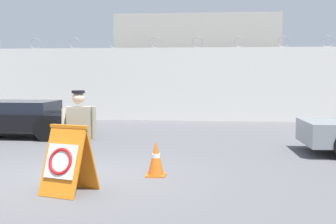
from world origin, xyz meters
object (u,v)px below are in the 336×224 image
traffic_cone_near (156,159)px  parked_car_front_coupe (13,118)px  barricade_sign (67,160)px  security_guard (79,134)px

traffic_cone_near → parked_car_front_coupe: parked_car_front_coupe is taller
barricade_sign → traffic_cone_near: (1.27, 1.47, -0.22)m
traffic_cone_near → parked_car_front_coupe: (-5.21, 5.13, 0.25)m
security_guard → traffic_cone_near: size_ratio=2.46×
parked_car_front_coupe → security_guard: bearing=123.3°
security_guard → parked_car_front_coupe: security_guard is taller
barricade_sign → traffic_cone_near: bearing=67.2°
barricade_sign → security_guard: (0.04, 0.52, 0.36)m
security_guard → parked_car_front_coupe: bearing=-72.7°
parked_car_front_coupe → barricade_sign: bearing=120.9°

